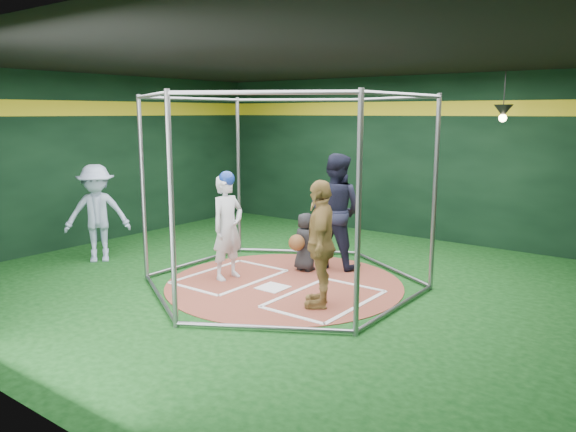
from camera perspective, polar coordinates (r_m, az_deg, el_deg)
The scene contains 12 objects.
room_shell at distance 8.74m, azimuth -0.36°, elevation 4.13°, with size 10.10×9.10×3.53m.
clay_disc at distance 9.10m, azimuth -0.38°, elevation -6.88°, with size 3.80×3.80×0.01m, color brown.
home_plate at distance 8.87m, azimuth -1.57°, elevation -7.27°, with size 0.43×0.43×0.01m, color white.
batter_box_left at distance 9.50m, azimuth -5.89°, elevation -6.11°, with size 1.17×1.77×0.01m.
batter_box_right at distance 8.38m, azimuth 3.79°, elevation -8.37°, with size 1.17×1.77×0.01m.
batting_cage at distance 8.77m, azimuth -0.39°, elevation 2.48°, with size 4.05×4.67×3.00m.
pendant_lamp_near at distance 10.94m, azimuth 21.02°, elevation 9.91°, with size 0.34×0.34×0.90m.
batter_figure at distance 9.21m, azimuth -6.16°, elevation -0.98°, with size 0.45×0.65×1.79m.
visitor_leopard at distance 7.87m, azimuth 3.33°, elevation -2.82°, with size 1.06×0.44×1.80m, color tan.
catcher_figure at distance 9.68m, azimuth 1.66°, elevation -2.65°, with size 0.51×0.56×1.01m.
umpire at distance 9.88m, azimuth 4.86°, elevation 0.53°, with size 0.98×0.76×2.02m, color black.
bystander_blue at distance 10.86m, azimuth -18.83°, elevation 0.25°, with size 1.16×0.67×1.79m, color #98AAC9.
Camera 1 is at (5.27, -6.89, 2.72)m, focal length 35.00 mm.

